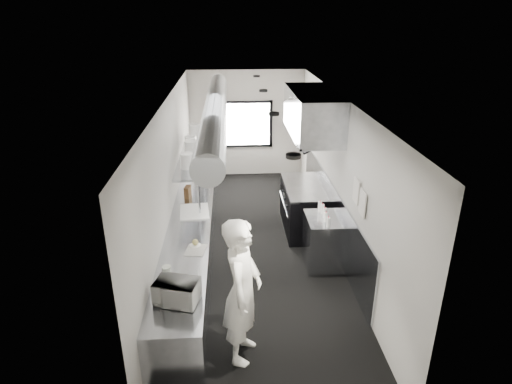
{
  "coord_description": "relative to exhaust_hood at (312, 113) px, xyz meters",
  "views": [
    {
      "loc": [
        -0.45,
        -7.22,
        4.14
      ],
      "look_at": [
        -0.01,
        -0.2,
        1.2
      ],
      "focal_mm": 30.35,
      "sensor_mm": 36.0,
      "label": 1
    }
  ],
  "objects": [
    {
      "name": "plate_stack_c",
      "position": [
        -2.32,
        0.37,
        -0.66
      ],
      "size": [
        0.27,
        0.27,
        0.32
      ],
      "primitive_type": "cylinder",
      "rotation": [
        0.0,
        0.0,
        -0.27
      ],
      "color": "white",
      "rests_on": "pass_shelf"
    },
    {
      "name": "range",
      "position": [
        -0.06,
        0.0,
        -1.92
      ],
      "size": [
        0.88,
        1.6,
        0.94
      ],
      "color": "black",
      "rests_on": "floor"
    },
    {
      "name": "plate_stack_d",
      "position": [
        -2.29,
        1.07,
        -0.62
      ],
      "size": [
        0.32,
        0.32,
        0.4
      ],
      "primitive_type": "cylinder",
      "rotation": [
        0.0,
        0.0,
        -0.31
      ],
      "color": "white",
      "rests_on": "pass_shelf"
    },
    {
      "name": "squeeze_bottle_a",
      "position": [
        0.02,
        -1.72,
        -1.41
      ],
      "size": [
        0.07,
        0.07,
        0.17
      ],
      "primitive_type": "cylinder",
      "rotation": [
        0.0,
        0.0,
        0.24
      ],
      "color": "silver",
      "rests_on": "bottle_station"
    },
    {
      "name": "exhaust_hood",
      "position": [
        0.0,
        0.0,
        0.0
      ],
      "size": [
        0.81,
        2.2,
        0.88
      ],
      "color": "#8E949B",
      "rests_on": "ceiling"
    },
    {
      "name": "squeeze_bottle_d",
      "position": [
        0.03,
        -1.21,
        -1.4
      ],
      "size": [
        0.07,
        0.07,
        0.17
      ],
      "primitive_type": "cylinder",
      "rotation": [
        0.0,
        0.0,
        0.36
      ],
      "color": "silver",
      "rests_on": "bottle_station"
    },
    {
      "name": "microwave",
      "position": [
        -2.23,
        -3.55,
        -1.35
      ],
      "size": [
        0.55,
        0.47,
        0.29
      ],
      "primitive_type": "imported",
      "rotation": [
        0.0,
        0.0,
        -0.26
      ],
      "color": "silver",
      "rests_on": "prep_counter"
    },
    {
      "name": "prep_counter",
      "position": [
        -2.25,
        -1.2,
        -1.94
      ],
      "size": [
        0.7,
        6.0,
        0.9
      ],
      "primitive_type": "cube",
      "color": "#8E949B",
      "rests_on": "floor"
    },
    {
      "name": "service_window",
      "position": [
        -1.1,
        3.26,
        -0.99
      ],
      "size": [
        1.36,
        0.05,
        1.25
      ],
      "color": "white",
      "rests_on": "wall_back"
    },
    {
      "name": "pass_shelf",
      "position": [
        -2.29,
        0.3,
        -0.86
      ],
      "size": [
        0.45,
        3.0,
        0.68
      ],
      "color": "#8E949B",
      "rests_on": "prep_counter"
    },
    {
      "name": "cutting_board",
      "position": [
        -2.2,
        -1.02,
        -1.48
      ],
      "size": [
        0.55,
        0.7,
        0.02
      ],
      "primitive_type": "cube",
      "rotation": [
        0.0,
        0.0,
        0.09
      ],
      "color": "silver",
      "rests_on": "prep_counter"
    },
    {
      "name": "ceiling",
      "position": [
        -1.1,
        -0.7,
        0.41
      ],
      "size": [
        3.0,
        8.0,
        0.01
      ],
      "primitive_type": "cube",
      "color": "white",
      "rests_on": "wall_back"
    },
    {
      "name": "deli_tub_b",
      "position": [
        -2.44,
        -2.9,
        -1.45
      ],
      "size": [
        0.12,
        0.12,
        0.09
      ],
      "primitive_type": "cylinder",
      "rotation": [
        0.0,
        0.0,
        -0.0
      ],
      "color": "beige",
      "rests_on": "prep_counter"
    },
    {
      "name": "squeeze_bottle_e",
      "position": [
        -0.01,
        -1.14,
        -1.39
      ],
      "size": [
        0.08,
        0.08,
        0.2
      ],
      "primitive_type": "cylinder",
      "rotation": [
        0.0,
        0.0,
        -0.36
      ],
      "color": "silver",
      "rests_on": "bottle_station"
    },
    {
      "name": "bottle_station",
      "position": [
        0.05,
        -1.4,
        -1.94
      ],
      "size": [
        0.65,
        0.8,
        0.9
      ],
      "primitive_type": "cube",
      "color": "#8E949B",
      "rests_on": "floor"
    },
    {
      "name": "newspaper",
      "position": [
        -2.09,
        -2.34,
        -1.49
      ],
      "size": [
        0.33,
        0.39,
        0.01
      ],
      "primitive_type": "cube",
      "rotation": [
        0.0,
        0.0,
        -0.15
      ],
      "color": "beige",
      "rests_on": "prep_counter"
    },
    {
      "name": "pastry",
      "position": [
        -2.1,
        -2.21,
        -1.43
      ],
      "size": [
        0.09,
        0.09,
        0.09
      ],
      "primitive_type": "sphere",
      "color": "tan",
      "rests_on": "small_plate"
    },
    {
      "name": "floor",
      "position": [
        -1.1,
        -0.7,
        -2.39
      ],
      "size": [
        3.0,
        8.0,
        0.01
      ],
      "primitive_type": "cube",
      "color": "black",
      "rests_on": "ground"
    },
    {
      "name": "wall_front",
      "position": [
        -1.1,
        -4.7,
        -0.99
      ],
      "size": [
        3.0,
        0.02,
        2.8
      ],
      "primitive_type": "cube",
      "color": "#B0ACA7",
      "rests_on": "floor"
    },
    {
      "name": "far_work_table",
      "position": [
        -2.25,
        2.5,
        -1.94
      ],
      "size": [
        0.7,
        1.2,
        0.9
      ],
      "primitive_type": "cube",
      "color": "#8E949B",
      "rests_on": "floor"
    },
    {
      "name": "wall_right",
      "position": [
        0.4,
        -0.7,
        -0.99
      ],
      "size": [
        0.02,
        8.0,
        2.8
      ],
      "primitive_type": "cube",
      "color": "#B0ACA7",
      "rests_on": "floor"
    },
    {
      "name": "squeeze_bottle_b",
      "position": [
        0.01,
        -1.54,
        -1.41
      ],
      "size": [
        0.07,
        0.07,
        0.17
      ],
      "primitive_type": "cylinder",
      "rotation": [
        0.0,
        0.0,
        0.41
      ],
      "color": "silver",
      "rests_on": "bottle_station"
    },
    {
      "name": "notice_sheet_a",
      "position": [
        0.37,
        -1.9,
        -0.79
      ],
      "size": [
        0.02,
        0.28,
        0.38
      ],
      "primitive_type": "cube",
      "color": "silver",
      "rests_on": "wall_right"
    },
    {
      "name": "deli_tub_a",
      "position": [
        -2.39,
        -3.18,
        -1.44
      ],
      "size": [
        0.17,
        0.17,
        0.1
      ],
      "primitive_type": "cylinder",
      "rotation": [
        0.0,
        0.0,
        -0.27
      ],
      "color": "beige",
      "rests_on": "prep_counter"
    },
    {
      "name": "squeeze_bottle_c",
      "position": [
        0.03,
        -1.37,
        -1.4
      ],
      "size": [
        0.06,
        0.06,
        0.18
      ],
      "primitive_type": "cylinder",
      "rotation": [
        0.0,
        0.0,
        -0.05
      ],
      "color": "silver",
      "rests_on": "bottle_station"
    },
    {
      "name": "wall_back",
      "position": [
        -1.1,
        3.3,
        -0.99
      ],
      "size": [
        3.0,
        0.02,
        2.8
      ],
      "primitive_type": "cube",
      "color": "#B0ACA7",
      "rests_on": "floor"
    },
    {
      "name": "wall_cladding",
      "position": [
        0.38,
        -0.4,
        -1.84
      ],
      "size": [
        0.03,
        5.5,
        1.1
      ],
      "primitive_type": "cube",
      "color": "#8E949B",
      "rests_on": "wall_right"
    },
    {
      "name": "plate_stack_b",
      "position": [
        -2.27,
        -0.04,
        -0.65
      ],
      "size": [
        0.3,
        0.3,
        0.34
      ],
      "primitive_type": "cylinder",
      "rotation": [
        0.0,
        0.0,
        0.13
      ],
      "color": "white",
      "rests_on": "pass_shelf"
    },
    {
      "name": "knife_block",
      "position": [
        -2.36,
        -0.35,
        -1.38
      ],
      "size": [
        0.13,
        0.21,
        0.22
      ],
      "primitive_type": "cube",
      "rotation": [
        0.0,
        0.0,
        -0.19
      ],
      "color": "brown",
      "rests_on": "prep_counter"
    },
    {
      "name": "line_cook",
      "position": [
        -1.44,
        -3.5,
        -1.41
      ],
      "size": [
        0.62,
        0.8,
        1.95
      ],
      "primitive_type": "imported",
      "rotation": [
        0.0,
        0.0,
        1.34
      ],
      "color": "white",
      "rests_on": "floor"
    },
    {
      "name": "small_plate",
      "position": [
        -2.1,
        -2.21,
        -1.48
      ],
      "size": [
        0.18,
        0.18,
        0.01
      ],
      "primitive_type": "cylinder",
      "rotation": [
        0.0,
        0.0,
        -0.11
      ],
      "color": "white",
      "rests_on": "prep_counter"
    },
    {
      "name": "wall_left",
      "position": [
        -2.6,
        -0.7,
        -0.99
      ],
      "size": [
        0.02,
        8.0,
        2.8
      ],
      "primitive_type": "cube",
      "color": "#B0ACA7",
      "rests_on": "floor"
    },
    {
      "name": "plate_stack_a",
      "position": [
        -2.31,
        -0.6,
        -0.68
      ],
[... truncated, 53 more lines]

